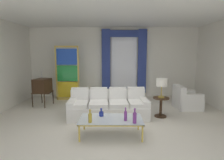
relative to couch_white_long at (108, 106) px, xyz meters
The scene contains 16 objects.
ground_plane 0.56m from the couch_white_long, 71.36° to the right, with size 16.00×16.00×0.00m, color silver.
wall_rear 2.88m from the couch_white_long, 86.73° to the left, with size 8.00×0.12×3.00m, color white.
ceiling_slab 2.74m from the couch_white_long, 67.25° to the left, with size 8.00×7.60×0.04m, color white.
curtained_window 2.90m from the couch_white_long, 76.18° to the left, with size 2.00×0.17×2.70m.
couch_white_long is the anchor object (origin of this frame).
coffee_table 1.31m from the couch_white_long, 85.65° to the right, with size 1.45×0.72×0.41m.
bottle_blue_decanter 1.70m from the couch_white_long, 68.60° to the right, with size 0.08×0.08×0.33m.
bottle_crystal_tall 1.59m from the couch_white_long, 102.93° to the right, with size 0.08×0.08×0.30m.
bottle_amber_squat 1.15m from the couch_white_long, 96.92° to the right, with size 0.11×0.11×0.20m.
bottle_ruby_flask 1.50m from the couch_white_long, 73.29° to the right, with size 0.07×0.07×0.31m.
vintage_tv 2.71m from the couch_white_long, 155.53° to the left, with size 0.62×0.68×1.35m.
armchair_white 2.80m from the couch_white_long, 17.30° to the left, with size 0.83×0.83×0.80m.
stained_glass_divider 2.68m from the couch_white_long, 131.71° to the left, with size 0.95×0.05×2.20m.
peacock_figurine 1.92m from the couch_white_long, 131.87° to the left, with size 0.44×0.60×0.50m.
round_side_table 1.59m from the couch_white_long, ahead, with size 0.48×0.48×0.59m.
table_lamp_brass 1.74m from the couch_white_long, ahead, with size 0.32×0.32×0.57m.
Camera 1 is at (0.01, -4.85, 1.91)m, focal length 28.89 mm.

